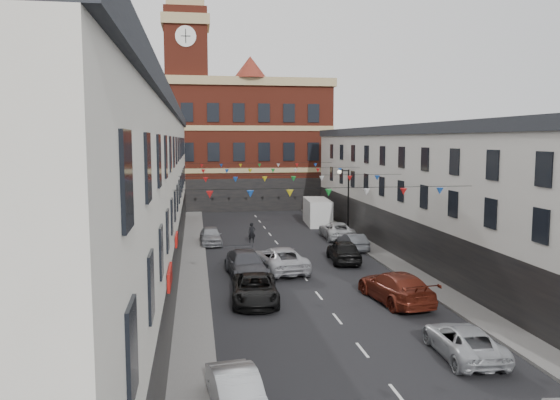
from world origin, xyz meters
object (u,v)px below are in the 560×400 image
street_lamp (346,193)px  car_left_b (237,394)px  car_right_d (344,251)px  car_right_f (337,230)px  white_van (317,212)px  car_left_d (246,264)px  moving_car (280,259)px  car_right_b (463,341)px  car_left_e (211,236)px  pedestrian (252,233)px  car_right_e (353,242)px  car_left_c (255,289)px  car_right_c (396,287)px

street_lamp → car_left_b: street_lamp is taller
car_right_d → car_right_f: size_ratio=0.91×
street_lamp → white_van: bearing=97.6°
car_left_d → car_right_f: size_ratio=1.04×
moving_car → car_left_d: bearing=16.7°
street_lamp → moving_car: bearing=-122.9°
street_lamp → car_left_b: (-12.05, -30.49, -3.23)m
car_left_d → moving_car: moving_car is taller
car_right_b → car_left_e: bearing=-66.4°
pedestrian → white_van: bearing=43.1°
car_right_e → pedestrian: (-7.56, 4.17, 0.19)m
car_right_f → car_left_c: bearing=64.6°
car_left_c → white_van: bearing=74.5°
car_left_e → car_right_c: 20.08m
car_right_b → moving_car: size_ratio=0.79×
car_left_b → car_right_b: (9.29, 3.25, -0.03)m
car_right_f → white_van: bearing=-88.7°
car_right_b → pedestrian: 26.05m
car_left_c → car_right_c: (7.41, -1.11, 0.10)m
car_left_d → car_left_e: size_ratio=1.26×
car_left_e → white_van: bearing=38.1°
pedestrian → moving_car: bearing=-91.9°
car_left_b → car_left_e: size_ratio=0.94×
car_right_d → car_right_e: bearing=-110.1°
street_lamp → car_right_d: size_ratio=1.26×
car_right_c → car_right_f: 18.90m
car_right_c → pedestrian: (-5.83, 17.96, 0.03)m
car_right_d → pedestrian: bearing=-50.8°
car_right_c → white_van: size_ratio=0.97×
car_right_f → moving_car: bearing=60.5°
car_right_e → car_left_d: bearing=35.3°
car_left_e → moving_car: bearing=-68.4°
car_right_c → car_right_e: 13.89m
car_right_c → car_right_e: bearing=-104.4°
car_left_c → white_van: white_van is taller
moving_car → white_van: size_ratio=1.00×
car_left_b → white_van: size_ratio=0.70×
car_right_d → car_left_d: bearing=27.1°
car_left_b → car_left_c: 11.94m
car_right_d → car_right_f: (1.90, 9.13, -0.08)m
car_right_d → pedestrian: (-5.66, 8.27, 0.05)m
car_left_b → car_right_e: car_left_b is taller
street_lamp → car_right_c: bearing=-98.0°
car_left_b → car_right_e: 26.82m
car_left_b → moving_car: 18.93m
car_right_e → car_right_f: 5.04m
street_lamp → car_right_e: (-1.05, -6.03, -3.24)m
car_left_d → street_lamp: bearing=46.9°
car_right_c → car_left_c: bearing=-15.8°
car_left_b → car_right_f: car_right_f is taller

